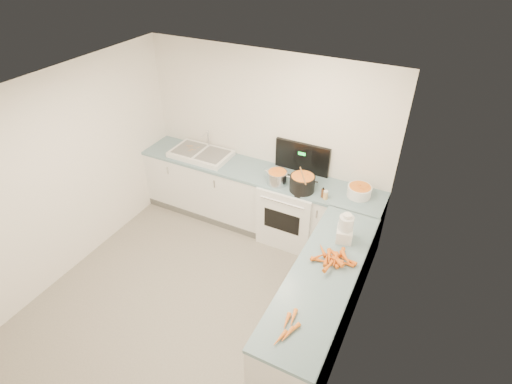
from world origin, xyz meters
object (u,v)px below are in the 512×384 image
at_px(stove, 291,209).
at_px(spice_jar, 326,195).
at_px(extract_bottle, 323,193).
at_px(food_processor, 345,229).
at_px(mixing_bowl, 359,191).
at_px(black_pot, 302,184).
at_px(sink, 201,154).
at_px(steel_pot, 277,178).

relative_size(stove, spice_jar, 13.48).
distance_m(extract_bottle, food_processor, 0.80).
bearing_deg(mixing_bowl, extract_bottle, -149.58).
height_order(black_pot, spice_jar, black_pot).
xyz_separation_m(black_pot, food_processor, (0.75, -0.67, 0.05)).
bearing_deg(food_processor, mixing_bowl, 94.56).
xyz_separation_m(stove, food_processor, (0.93, -0.82, 0.61)).
xyz_separation_m(sink, steel_pot, (1.28, -0.16, 0.04)).
xyz_separation_m(extract_bottle, food_processor, (0.46, -0.65, 0.09)).
xyz_separation_m(stove, mixing_bowl, (0.86, 0.06, 0.53)).
distance_m(sink, extract_bottle, 1.92).
relative_size(black_pot, extract_bottle, 2.77).
bearing_deg(black_pot, sink, 174.46).
xyz_separation_m(steel_pot, mixing_bowl, (1.02, 0.20, -0.01)).
relative_size(steel_pot, food_processor, 0.78).
height_order(mixing_bowl, food_processor, food_processor).
height_order(spice_jar, food_processor, food_processor).
bearing_deg(stove, sink, 179.38).
bearing_deg(steel_pot, black_pot, -0.42).
height_order(extract_bottle, spice_jar, extract_bottle).
distance_m(sink, mixing_bowl, 2.31).
relative_size(extract_bottle, food_processor, 0.34).
bearing_deg(black_pot, spice_jar, -8.09).
relative_size(steel_pot, spice_jar, 2.63).
bearing_deg(steel_pot, food_processor, -31.71).
distance_m(black_pot, extract_bottle, 0.29).
distance_m(mixing_bowl, extract_bottle, 0.45).
distance_m(sink, black_pot, 1.64).
xyz_separation_m(stove, extract_bottle, (0.46, -0.17, 0.52)).
xyz_separation_m(black_pot, extract_bottle, (0.29, -0.03, -0.04)).
relative_size(sink, spice_jar, 8.52).
bearing_deg(spice_jar, food_processor, -56.14).
relative_size(sink, black_pot, 2.70).
xyz_separation_m(mixing_bowl, spice_jar, (-0.35, -0.25, -0.02)).
distance_m(stove, black_pot, 0.60).
bearing_deg(sink, food_processor, -19.28).
xyz_separation_m(black_pot, mixing_bowl, (0.68, 0.20, -0.03)).
bearing_deg(black_pot, mixing_bowl, 16.69).
distance_m(spice_jar, food_processor, 0.76).
distance_m(black_pot, spice_jar, 0.33).
height_order(black_pot, extract_bottle, black_pot).
bearing_deg(spice_jar, sink, 174.03).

